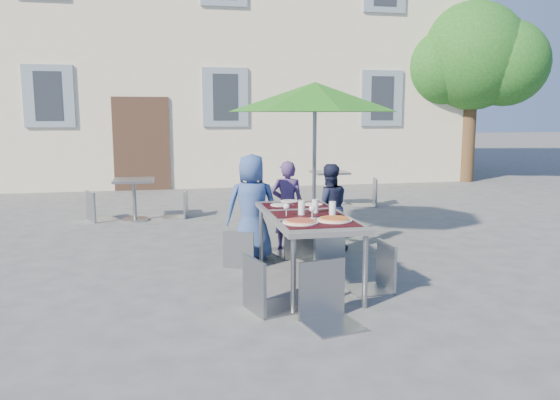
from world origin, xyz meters
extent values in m
plane|color=#49494C|center=(0.00, 0.00, 0.00)|extent=(90.00, 90.00, 0.00)
cube|color=beige|center=(0.00, 11.50, 3.50)|extent=(13.00, 8.00, 7.00)
cube|color=#3F291E|center=(-2.00, 7.47, 1.10)|extent=(1.30, 0.06, 2.20)
cube|color=gray|center=(-4.00, 7.47, 2.20)|extent=(1.10, 0.06, 1.40)
cube|color=#262B33|center=(-4.00, 7.45, 2.20)|extent=(0.60, 0.04, 1.10)
cube|color=gray|center=(0.00, 7.47, 2.20)|extent=(1.10, 0.06, 1.40)
cube|color=#262B33|center=(0.00, 7.45, 2.20)|extent=(0.60, 0.04, 1.10)
cube|color=gray|center=(4.00, 7.47, 2.20)|extent=(1.10, 0.06, 1.40)
cube|color=#262B33|center=(4.00, 7.45, 2.20)|extent=(0.60, 0.04, 1.10)
cylinder|color=#4C3620|center=(6.50, 7.50, 1.40)|extent=(0.36, 0.36, 2.80)
sphere|color=#144D14|center=(6.50, 7.50, 3.30)|extent=(2.80, 2.80, 2.80)
sphere|color=#144D14|center=(5.70, 7.80, 3.00)|extent=(2.00, 2.00, 2.00)
sphere|color=#144D14|center=(7.20, 7.10, 3.10)|extent=(2.20, 2.20, 2.20)
sphere|color=#144D14|center=(6.70, 8.10, 3.80)|extent=(1.80, 1.80, 1.80)
cube|color=#404045|center=(0.01, -0.38, 0.72)|extent=(0.80, 1.85, 0.05)
cylinder|color=gray|center=(-0.33, -1.25, 0.35)|extent=(0.05, 0.05, 0.70)
cylinder|color=gray|center=(0.35, -1.25, 0.35)|extent=(0.05, 0.05, 0.70)
cylinder|color=gray|center=(-0.33, 0.48, 0.35)|extent=(0.05, 0.05, 0.70)
cylinder|color=gray|center=(0.35, 0.48, 0.35)|extent=(0.05, 0.05, 0.70)
cube|color=black|center=(0.01, -0.93, 0.75)|extent=(0.70, 0.42, 0.01)
cube|color=black|center=(0.01, -0.38, 0.75)|extent=(0.70, 0.42, 0.01)
cube|color=black|center=(0.01, 0.17, 0.75)|extent=(0.70, 0.42, 0.01)
cylinder|color=white|center=(-0.17, -0.87, 0.76)|extent=(0.34, 0.34, 0.01)
cylinder|color=tan|center=(-0.17, -0.87, 0.77)|extent=(0.30, 0.30, 0.01)
cylinder|color=maroon|center=(-0.17, -0.87, 0.78)|extent=(0.26, 0.26, 0.01)
cylinder|color=white|center=(0.18, -0.83, 0.76)|extent=(0.35, 0.35, 0.01)
cylinder|color=tan|center=(0.18, -0.83, 0.77)|extent=(0.31, 0.31, 0.01)
cylinder|color=#98240A|center=(0.18, -0.83, 0.78)|extent=(0.27, 0.27, 0.01)
cylinder|color=silver|center=(-0.06, -0.45, 0.82)|extent=(0.07, 0.07, 0.15)
cylinder|color=silver|center=(0.11, -0.37, 0.82)|extent=(0.07, 0.07, 0.15)
cylinder|color=silver|center=(0.25, -0.55, 0.82)|extent=(0.07, 0.07, 0.15)
cylinder|color=silver|center=(-0.22, -0.47, 0.75)|extent=(0.06, 0.06, 0.00)
cylinder|color=silver|center=(-0.22, -0.47, 0.79)|extent=(0.01, 0.01, 0.08)
sphere|color=silver|center=(-0.22, -0.47, 0.85)|extent=(0.06, 0.06, 0.06)
cylinder|color=silver|center=(0.00, -0.65, 0.75)|extent=(0.06, 0.06, 0.00)
cylinder|color=silver|center=(0.00, -0.65, 0.79)|extent=(0.01, 0.01, 0.08)
sphere|color=silver|center=(0.00, -0.65, 0.85)|extent=(0.06, 0.06, 0.06)
cylinder|color=white|center=(-0.16, 0.17, 0.76)|extent=(0.22, 0.22, 0.01)
cube|color=#B6BABE|center=(-0.02, 0.17, 0.76)|extent=(0.02, 0.18, 0.00)
cylinder|color=white|center=(0.23, 0.14, 0.76)|extent=(0.22, 0.22, 0.01)
cube|color=#B6BABE|center=(0.37, 0.14, 0.76)|extent=(0.02, 0.18, 0.00)
cylinder|color=white|center=(0.01, 0.43, 0.76)|extent=(0.22, 0.22, 0.01)
cube|color=#B6BABE|center=(0.15, 0.43, 0.76)|extent=(0.02, 0.18, 0.00)
imported|color=#324C89|center=(-0.40, 0.70, 0.66)|extent=(0.67, 0.47, 1.31)
imported|color=#493267|center=(0.14, 1.12, 0.59)|extent=(0.50, 0.40, 1.19)
imported|color=#1A1F3A|center=(0.66, 0.95, 0.58)|extent=(0.57, 0.35, 1.15)
cube|color=gray|center=(-0.55, 0.45, 0.40)|extent=(0.49, 0.49, 0.03)
cube|color=gray|center=(-0.63, 0.29, 0.62)|extent=(0.35, 0.18, 0.44)
cylinder|color=gray|center=(-0.34, 0.53, 0.19)|extent=(0.02, 0.02, 0.39)
cylinder|color=gray|center=(-0.64, 0.66, 0.19)|extent=(0.02, 0.02, 0.39)
cylinder|color=gray|center=(-0.47, 0.24, 0.19)|extent=(0.02, 0.02, 0.39)
cylinder|color=gray|center=(-0.76, 0.37, 0.19)|extent=(0.02, 0.02, 0.39)
cube|color=gray|center=(0.14, 0.81, 0.49)|extent=(0.56, 0.56, 0.03)
cube|color=gray|center=(0.19, 0.60, 0.76)|extent=(0.45, 0.15, 0.54)
cylinder|color=gray|center=(0.27, 1.05, 0.24)|extent=(0.02, 0.02, 0.48)
cylinder|color=gray|center=(-0.10, 0.95, 0.24)|extent=(0.02, 0.02, 0.48)
cylinder|color=gray|center=(0.38, 0.68, 0.24)|extent=(0.02, 0.02, 0.48)
cylinder|color=gray|center=(0.00, 0.57, 0.24)|extent=(0.02, 0.02, 0.48)
cube|color=#929A9D|center=(0.40, 0.49, 0.48)|extent=(0.58, 0.58, 0.03)
cube|color=#929A9D|center=(0.48, 0.29, 0.75)|extent=(0.43, 0.19, 0.54)
cylinder|color=#929A9D|center=(0.51, 0.74, 0.24)|extent=(0.02, 0.02, 0.47)
cylinder|color=#929A9D|center=(0.15, 0.60, 0.24)|extent=(0.02, 0.02, 0.47)
cylinder|color=#929A9D|center=(0.65, 0.38, 0.24)|extent=(0.02, 0.02, 0.47)
cylinder|color=#929A9D|center=(0.29, 0.24, 0.24)|extent=(0.02, 0.02, 0.47)
cube|color=gray|center=(-0.47, -1.11, 0.46)|extent=(0.54, 0.54, 0.03)
cube|color=gray|center=(-0.67, -1.17, 0.71)|extent=(0.16, 0.42, 0.51)
cylinder|color=gray|center=(-0.25, -1.23, 0.22)|extent=(0.02, 0.02, 0.45)
cylinder|color=gray|center=(-0.35, -0.88, 0.22)|extent=(0.02, 0.02, 0.45)
cylinder|color=gray|center=(-0.60, -1.34, 0.22)|extent=(0.02, 0.02, 0.45)
cylinder|color=gray|center=(-0.70, -0.99, 0.22)|extent=(0.02, 0.02, 0.45)
cube|color=#92989E|center=(0.57, -0.76, 0.44)|extent=(0.44, 0.44, 0.03)
cube|color=#92989E|center=(0.77, -0.75, 0.69)|extent=(0.05, 0.41, 0.49)
cylinder|color=#92989E|center=(0.39, -0.60, 0.22)|extent=(0.02, 0.02, 0.43)
cylinder|color=#92989E|center=(0.41, -0.95, 0.22)|extent=(0.02, 0.02, 0.43)
cylinder|color=#92989E|center=(0.74, -0.58, 0.22)|extent=(0.02, 0.02, 0.43)
cylinder|color=#92989E|center=(0.76, -0.93, 0.22)|extent=(0.02, 0.02, 0.43)
cube|color=gray|center=(-0.06, -1.62, 0.48)|extent=(0.53, 0.53, 0.03)
cube|color=gray|center=(-0.10, -1.41, 0.74)|extent=(0.44, 0.12, 0.53)
cylinder|color=gray|center=(-0.21, -1.84, 0.23)|extent=(0.02, 0.02, 0.47)
cylinder|color=gray|center=(0.16, -1.76, 0.23)|extent=(0.02, 0.02, 0.47)
cylinder|color=gray|center=(-0.29, -1.47, 0.23)|extent=(0.02, 0.02, 0.47)
cylinder|color=gray|center=(0.09, -1.39, 0.23)|extent=(0.02, 0.02, 0.47)
cylinder|color=#B6BABE|center=(0.63, 1.58, 0.05)|extent=(0.50, 0.50, 0.09)
cylinder|color=gray|center=(0.63, 1.58, 1.04)|extent=(0.06, 0.06, 2.07)
cone|color=#237319|center=(0.63, 1.58, 2.03)|extent=(2.42, 2.42, 0.41)
cylinder|color=#B6BABE|center=(-1.97, 3.58, 0.02)|extent=(0.44, 0.44, 0.04)
cylinder|color=gray|center=(-1.97, 3.58, 0.33)|extent=(0.06, 0.06, 0.66)
cube|color=gray|center=(-1.97, 3.58, 0.69)|extent=(0.66, 0.66, 0.04)
cube|color=#93989E|center=(-2.51, 3.74, 0.46)|extent=(0.57, 0.57, 0.03)
cube|color=#93989E|center=(-2.70, 3.66, 0.71)|extent=(0.21, 0.40, 0.51)
cylinder|color=#93989E|center=(-2.27, 3.65, 0.22)|extent=(0.02, 0.02, 0.45)
cylinder|color=#93989E|center=(-2.42, 3.99, 0.22)|extent=(0.02, 0.02, 0.45)
cylinder|color=#93989E|center=(-2.60, 3.50, 0.22)|extent=(0.02, 0.02, 0.45)
cylinder|color=#93989E|center=(-2.75, 3.83, 0.22)|extent=(0.02, 0.02, 0.45)
cube|color=#939A9E|center=(-1.30, 3.73, 0.42)|extent=(0.46, 0.46, 0.03)
cube|color=#939A9E|center=(-1.12, 3.70, 0.66)|extent=(0.10, 0.39, 0.47)
cylinder|color=#939A9E|center=(-1.44, 3.93, 0.21)|extent=(0.02, 0.02, 0.41)
cylinder|color=#939A9E|center=(-1.50, 3.60, 0.21)|extent=(0.02, 0.02, 0.41)
cylinder|color=#939A9E|center=(-1.10, 3.87, 0.21)|extent=(0.02, 0.02, 0.41)
cylinder|color=#939A9E|center=(-1.16, 3.54, 0.21)|extent=(0.02, 0.02, 0.41)
cylinder|color=#B6BABE|center=(1.66, 4.23, 0.02)|extent=(0.44, 0.44, 0.04)
cylinder|color=gray|center=(1.66, 4.23, 0.33)|extent=(0.06, 0.06, 0.65)
cube|color=gray|center=(1.66, 4.23, 0.68)|extent=(0.65, 0.65, 0.04)
cube|color=gray|center=(1.18, 4.42, 0.49)|extent=(0.55, 0.55, 0.03)
cube|color=gray|center=(0.96, 4.47, 0.76)|extent=(0.13, 0.45, 0.55)
cylinder|color=gray|center=(1.32, 4.19, 0.24)|extent=(0.02, 0.02, 0.48)
cylinder|color=gray|center=(1.41, 4.57, 0.24)|extent=(0.02, 0.02, 0.48)
cylinder|color=gray|center=(0.94, 4.27, 0.24)|extent=(0.02, 0.02, 0.48)
cylinder|color=gray|center=(1.03, 4.66, 0.24)|extent=(0.02, 0.02, 0.48)
cube|color=gray|center=(2.37, 4.24, 0.49)|extent=(0.55, 0.55, 0.03)
cube|color=gray|center=(2.58, 4.19, 0.76)|extent=(0.14, 0.45, 0.55)
cylinder|color=gray|center=(2.23, 4.48, 0.24)|extent=(0.02, 0.02, 0.48)
cylinder|color=gray|center=(2.13, 4.10, 0.24)|extent=(0.02, 0.02, 0.48)
cylinder|color=gray|center=(2.61, 4.39, 0.24)|extent=(0.02, 0.02, 0.48)
cylinder|color=gray|center=(2.51, 4.01, 0.24)|extent=(0.02, 0.02, 0.48)
camera|label=1|loc=(-1.40, -5.85, 1.78)|focal=35.00mm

